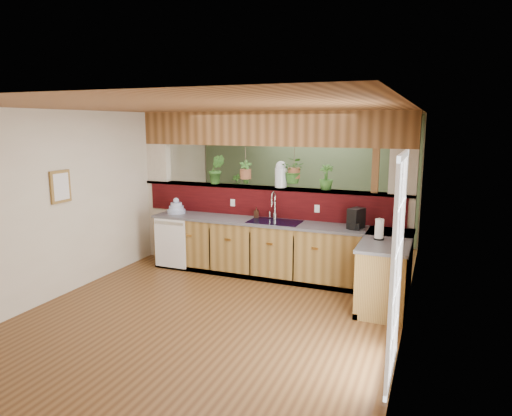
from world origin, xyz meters
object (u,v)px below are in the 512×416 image
at_px(glass_jar, 281,174).
at_px(paper_towel, 379,230).
at_px(shelving_console, 260,215).
at_px(coffee_maker, 356,219).
at_px(dish_stack, 176,208).
at_px(soap_dispenser, 256,213).
at_px(faucet, 274,204).

bearing_deg(glass_jar, paper_towel, -28.21).
bearing_deg(shelving_console, coffee_maker, -35.50).
relative_size(dish_stack, soap_dispenser, 1.76).
distance_m(soap_dispenser, shelving_console, 2.29).
xyz_separation_m(paper_towel, shelving_console, (-2.78, 2.80, -0.53)).
height_order(coffee_maker, glass_jar, glass_jar).
distance_m(coffee_maker, shelving_console, 3.35).
bearing_deg(glass_jar, dish_stack, -168.62).
bearing_deg(dish_stack, soap_dispenser, 5.82).
height_order(soap_dispenser, paper_towel, paper_towel).
distance_m(paper_towel, glass_jar, 1.99).
relative_size(faucet, soap_dispenser, 2.65).
bearing_deg(soap_dispenser, coffee_maker, -6.20).
bearing_deg(soap_dispenser, paper_towel, -18.89).
height_order(dish_stack, glass_jar, glass_jar).
relative_size(coffee_maker, glass_jar, 0.71).
xyz_separation_m(soap_dispenser, shelving_console, (-0.75, 2.11, -0.49)).
height_order(faucet, soap_dispenser, faucet).
xyz_separation_m(soap_dispenser, glass_jar, (0.34, 0.21, 0.62)).
height_order(dish_stack, soap_dispenser, dish_stack).
distance_m(soap_dispenser, glass_jar, 0.74).
bearing_deg(faucet, coffee_maker, -7.22).
height_order(faucet, coffee_maker, faucet).
height_order(soap_dispenser, glass_jar, glass_jar).
xyz_separation_m(dish_stack, coffee_maker, (3.05, -0.03, 0.06)).
bearing_deg(coffee_maker, dish_stack, -158.75).
bearing_deg(soap_dispenser, faucet, -1.69).
xyz_separation_m(faucet, soap_dispenser, (-0.30, 0.01, -0.16)).
height_order(dish_stack, shelving_console, dish_stack).
bearing_deg(glass_jar, shelving_console, 119.99).
distance_m(coffee_maker, glass_jar, 1.46).
height_order(paper_towel, shelving_console, paper_towel).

